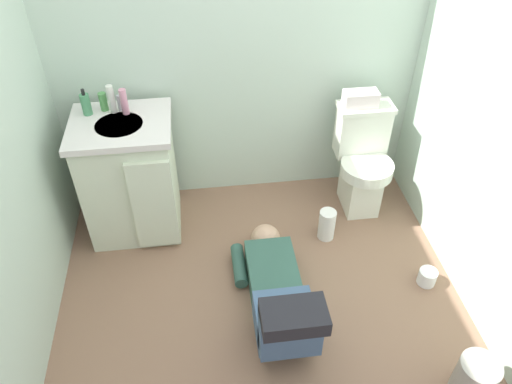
{
  "coord_description": "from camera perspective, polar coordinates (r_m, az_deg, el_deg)",
  "views": [
    {
      "loc": [
        -0.27,
        -1.83,
        2.38
      ],
      "look_at": [
        0.03,
        0.42,
        0.45
      ],
      "focal_mm": 34.64,
      "sensor_mm": 36.0,
      "label": 1
    }
  ],
  "objects": [
    {
      "name": "bottle_white",
      "position": [
        3.1,
        -16.34,
        10.25
      ],
      "size": [
        0.04,
        0.04,
        0.18
      ],
      "primitive_type": "cylinder",
      "color": "white",
      "rests_on": "vanity_cabinet"
    },
    {
      "name": "wall_back",
      "position": [
        3.16,
        -2.18,
        18.33
      ],
      "size": [
        2.52,
        0.08,
        2.4
      ],
      "primitive_type": "cube",
      "color": "#B8CEBB",
      "rests_on": "ground_plane"
    },
    {
      "name": "bottle_green",
      "position": [
        3.15,
        -17.22,
        9.93
      ],
      "size": [
        0.05,
        0.05,
        0.11
      ],
      "primitive_type": "cylinder",
      "color": "#519750",
      "rests_on": "vanity_cabinet"
    },
    {
      "name": "tissue_box",
      "position": [
        3.27,
        11.99,
        10.49
      ],
      "size": [
        0.22,
        0.11,
        0.1
      ],
      "primitive_type": "cube",
      "color": "silver",
      "rests_on": "toilet"
    },
    {
      "name": "bottle_pink",
      "position": [
        3.07,
        -14.99,
        10.04
      ],
      "size": [
        0.04,
        0.04,
        0.16
      ],
      "primitive_type": "cylinder",
      "color": "pink",
      "rests_on": "vanity_cabinet"
    },
    {
      "name": "paper_towel_roll",
      "position": [
        3.3,
        8.18,
        -3.74
      ],
      "size": [
        0.11,
        0.11,
        0.22
      ],
      "primitive_type": "cylinder",
      "color": "white",
      "rests_on": "ground_plane"
    },
    {
      "name": "soap_dispenser",
      "position": [
        3.13,
        -19.05,
        9.58
      ],
      "size": [
        0.06,
        0.06,
        0.17
      ],
      "color": "#488D5E",
      "rests_on": "vanity_cabinet"
    },
    {
      "name": "toilet_paper_roll",
      "position": [
        3.21,
        19.16,
        -9.25
      ],
      "size": [
        0.11,
        0.11,
        0.1
      ],
      "primitive_type": "cylinder",
      "color": "white",
      "rests_on": "ground_plane"
    },
    {
      "name": "person_plumber",
      "position": [
        2.8,
        2.56,
        -11.73
      ],
      "size": [
        0.39,
        1.06,
        0.52
      ],
      "color": "#33594C",
      "rests_on": "ground_plane"
    },
    {
      "name": "vanity_cabinet",
      "position": [
        3.25,
        -14.27,
        1.75
      ],
      "size": [
        0.6,
        0.53,
        0.82
      ],
      "color": "beige",
      "rests_on": "ground_plane"
    },
    {
      "name": "trash_can",
      "position": [
        2.8,
        23.94,
        -19.1
      ],
      "size": [
        0.2,
        0.2,
        0.25
      ],
      "primitive_type": "cylinder",
      "color": "gray",
      "rests_on": "ground_plane"
    },
    {
      "name": "toilet",
      "position": [
        3.44,
        12.16,
        3.52
      ],
      "size": [
        0.36,
        0.46,
        0.75
      ],
      "color": "silver",
      "rests_on": "ground_plane"
    },
    {
      "name": "ground_plane",
      "position": [
        3.04,
        0.5,
        -11.97
      ],
      "size": [
        2.86,
        3.08,
        0.04
      ],
      "primitive_type": "cube",
      "color": "#85624C"
    },
    {
      "name": "faucet",
      "position": [
        3.13,
        -15.51,
        9.89
      ],
      "size": [
        0.02,
        0.02,
        0.1
      ],
      "primitive_type": "cylinder",
      "color": "silver",
      "rests_on": "vanity_cabinet"
    }
  ]
}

